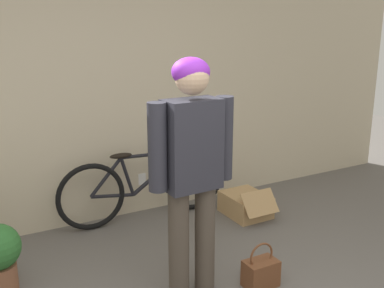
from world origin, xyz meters
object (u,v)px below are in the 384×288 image
object	(u,v)px
handbag	(261,272)
bicycle	(145,186)
person	(192,161)
cardboard_box	(246,204)

from	to	relation	value
handbag	bicycle	bearing A→B (deg)	99.78
person	bicycle	world-z (taller)	person
person	handbag	world-z (taller)	person
handbag	cardboard_box	world-z (taller)	handbag
bicycle	cardboard_box	bearing A→B (deg)	-21.24
cardboard_box	bicycle	bearing A→B (deg)	156.12
handbag	person	bearing A→B (deg)	162.28
person	handbag	size ratio (longest dim) A/B	4.83
bicycle	cardboard_box	size ratio (longest dim) A/B	3.17
person	handbag	bearing A→B (deg)	-20.15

